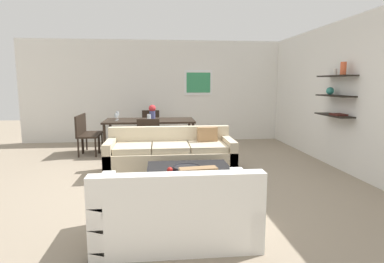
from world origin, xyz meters
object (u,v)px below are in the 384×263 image
at_px(sofa_beige, 171,156).
at_px(wine_glass_foot, 149,117).
at_px(dining_chair_foot, 149,137).
at_px(apple_on_coffee_table, 170,170).
at_px(dining_chair_head, 151,125).
at_px(wine_glass_left_near, 116,116).
at_px(decorative_bowl, 187,168).
at_px(dining_chair_left_far, 88,130).
at_px(wine_glass_left_far, 117,114).
at_px(coffee_table, 190,182).
at_px(dining_table, 150,123).
at_px(dining_chair_left_near, 84,133).
at_px(loveseat_white, 176,211).
at_px(centerpiece_vase, 152,111).

xyz_separation_m(sofa_beige, wine_glass_foot, (-0.42, 1.30, 0.57)).
bearing_deg(dining_chair_foot, wine_glass_foot, 90.00).
bearing_deg(wine_glass_foot, apple_on_coffee_table, -82.49).
height_order(dining_chair_head, wine_glass_left_near, wine_glass_left_near).
height_order(decorative_bowl, dining_chair_left_far, dining_chair_left_far).
height_order(dining_chair_foot, wine_glass_left_far, wine_glass_left_far).
height_order(coffee_table, wine_glass_foot, wine_glass_foot).
relative_size(sofa_beige, decorative_bowl, 5.68).
distance_m(dining_table, dining_chair_left_far, 1.44).
bearing_deg(dining_chair_left_near, dining_table, 8.78).
bearing_deg(dining_chair_foot, loveseat_white, -83.42).
height_order(dining_chair_left_far, dining_chair_foot, same).
bearing_deg(dining_chair_head, wine_glass_foot, -90.00).
height_order(dining_chair_head, dining_chair_left_near, same).
height_order(sofa_beige, wine_glass_foot, wine_glass_foot).
height_order(loveseat_white, apple_on_coffee_table, loveseat_white).
bearing_deg(wine_glass_left_near, dining_chair_left_far, 153.67).
distance_m(decorative_bowl, dining_chair_head, 3.95).
relative_size(dining_chair_head, wine_glass_left_far, 4.81).
bearing_deg(dining_chair_left_far, decorative_bowl, -58.26).
distance_m(apple_on_coffee_table, centerpiece_vase, 3.17).
bearing_deg(dining_chair_head, dining_chair_left_far, -154.51).
bearing_deg(loveseat_white, wine_glass_foot, 95.77).
xyz_separation_m(decorative_bowl, wine_glass_left_near, (-1.32, 2.90, 0.44)).
bearing_deg(dining_chair_foot, coffee_table, -72.92).
xyz_separation_m(dining_chair_foot, wine_glass_foot, (0.00, 0.47, 0.36)).
height_order(coffee_table, wine_glass_left_far, wine_glass_left_far).
bearing_deg(dining_table, dining_chair_head, 90.00).
height_order(wine_glass_left_far, centerpiece_vase, centerpiece_vase).
bearing_deg(coffee_table, dining_chair_left_near, 126.82).
xyz_separation_m(apple_on_coffee_table, wine_glass_left_near, (-1.08, 2.97, 0.44)).
height_order(loveseat_white, dining_chair_left_far, dining_chair_left_far).
distance_m(sofa_beige, dining_chair_left_near, 2.38).
bearing_deg(dining_chair_head, wine_glass_left_near, -125.78).
xyz_separation_m(sofa_beige, dining_chair_left_near, (-1.83, 1.51, 0.21)).
relative_size(coffee_table, dining_table, 0.59).
distance_m(dining_chair_head, dining_chair_left_near, 1.80).
relative_size(apple_on_coffee_table, dining_chair_head, 0.09).
xyz_separation_m(loveseat_white, dining_chair_foot, (-0.38, 3.29, 0.21)).
relative_size(dining_chair_foot, wine_glass_left_near, 5.56).
height_order(sofa_beige, wine_glass_left_far, wine_glass_left_far).
height_order(decorative_bowl, apple_on_coffee_table, apple_on_coffee_table).
bearing_deg(wine_glass_left_near, decorative_bowl, -65.54).
distance_m(coffee_table, apple_on_coffee_table, 0.39).
bearing_deg(dining_table, sofa_beige, -76.44).
xyz_separation_m(decorative_bowl, wine_glass_foot, (-0.59, 2.59, 0.45)).
xyz_separation_m(apple_on_coffee_table, wine_glass_left_far, (-1.08, 3.21, 0.46)).
bearing_deg(centerpiece_vase, wine_glass_foot, -98.32).
xyz_separation_m(loveseat_white, wine_glass_left_near, (-1.11, 4.06, 0.57)).
bearing_deg(dining_chair_left_far, loveseat_white, -67.85).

